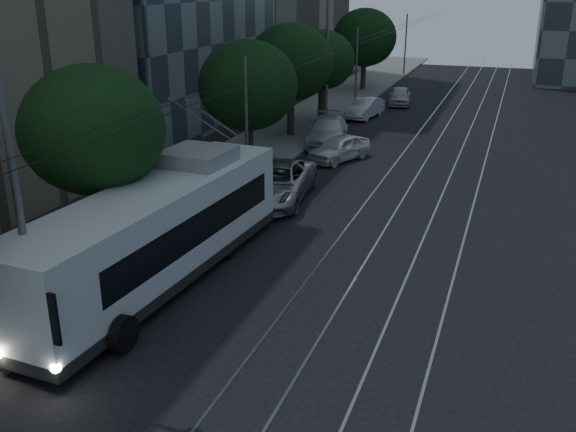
% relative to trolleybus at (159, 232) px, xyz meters
% --- Properties ---
extents(ground, '(120.00, 120.00, 0.00)m').
position_rel_trolleybus_xyz_m(ground, '(4.10, -0.23, -1.70)').
color(ground, black).
rests_on(ground, ground).
extents(sidewalk, '(5.00, 90.00, 0.15)m').
position_rel_trolleybus_xyz_m(sidewalk, '(-3.40, 19.77, -1.62)').
color(sidewalk, slate).
rests_on(sidewalk, ground).
extents(tram_rails, '(4.52, 90.00, 0.02)m').
position_rel_trolleybus_xyz_m(tram_rails, '(6.60, 19.77, -1.69)').
color(tram_rails, gray).
rests_on(tram_rails, ground).
extents(overhead_wires, '(2.23, 90.00, 6.00)m').
position_rel_trolleybus_xyz_m(overhead_wires, '(-0.87, 19.77, 1.77)').
color(overhead_wires, black).
rests_on(overhead_wires, ground).
extents(trolleybus, '(3.29, 12.39, 5.63)m').
position_rel_trolleybus_xyz_m(trolleybus, '(0.00, 0.00, 0.00)').
color(trolleybus, silver).
rests_on(trolleybus, ground).
extents(pickup_silver, '(3.30, 6.13, 1.64)m').
position_rel_trolleybus_xyz_m(pickup_silver, '(0.56, 8.79, -0.88)').
color(pickup_silver, '#9A9CA2').
rests_on(pickup_silver, ground).
extents(car_white_a, '(3.05, 4.30, 1.36)m').
position_rel_trolleybus_xyz_m(car_white_a, '(1.40, 16.11, -1.02)').
color(car_white_a, silver).
rests_on(car_white_a, ground).
extents(car_white_b, '(3.25, 5.73, 1.57)m').
position_rel_trolleybus_xyz_m(car_white_b, '(-0.20, 19.37, -0.91)').
color(car_white_b, silver).
rests_on(car_white_b, ground).
extents(car_white_c, '(2.07, 4.36, 1.38)m').
position_rel_trolleybus_xyz_m(car_white_c, '(0.01, 27.72, -1.01)').
color(car_white_c, silver).
rests_on(car_white_c, ground).
extents(car_white_d, '(2.09, 4.14, 1.35)m').
position_rel_trolleybus_xyz_m(car_white_d, '(1.40, 33.49, -1.02)').
color(car_white_d, '#AEAEB2').
rests_on(car_white_d, ground).
extents(tree_1, '(4.57, 4.57, 6.73)m').
position_rel_trolleybus_xyz_m(tree_1, '(-2.40, 0.43, 2.96)').
color(tree_1, '#2D2019').
rests_on(tree_1, ground).
extents(tree_2, '(4.88, 4.88, 6.48)m').
position_rel_trolleybus_xyz_m(tree_2, '(-2.40, 12.81, 2.57)').
color(tree_2, '#2D2019').
rests_on(tree_2, ground).
extents(tree_3, '(5.07, 5.07, 6.82)m').
position_rel_trolleybus_xyz_m(tree_3, '(-2.90, 20.42, 2.83)').
color(tree_3, '#2D2019').
rests_on(tree_3, ground).
extents(tree_4, '(4.31, 4.31, 6.10)m').
position_rel_trolleybus_xyz_m(tree_4, '(-2.40, 25.19, 2.44)').
color(tree_4, '#2D2019').
rests_on(tree_4, ground).
extents(tree_5, '(5.40, 5.40, 6.93)m').
position_rel_trolleybus_xyz_m(tree_5, '(-2.90, 39.23, 2.79)').
color(tree_5, '#2D2019').
rests_on(tree_5, ground).
extents(streetlamp_near, '(2.40, 0.44, 9.90)m').
position_rel_trolleybus_xyz_m(streetlamp_near, '(-0.69, -4.50, 4.27)').
color(streetlamp_near, slate).
rests_on(streetlamp_near, ground).
extents(streetlamp_far, '(2.56, 0.44, 10.64)m').
position_rel_trolleybus_xyz_m(streetlamp_far, '(-1.28, 23.95, 4.68)').
color(streetlamp_far, slate).
rests_on(streetlamp_far, ground).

